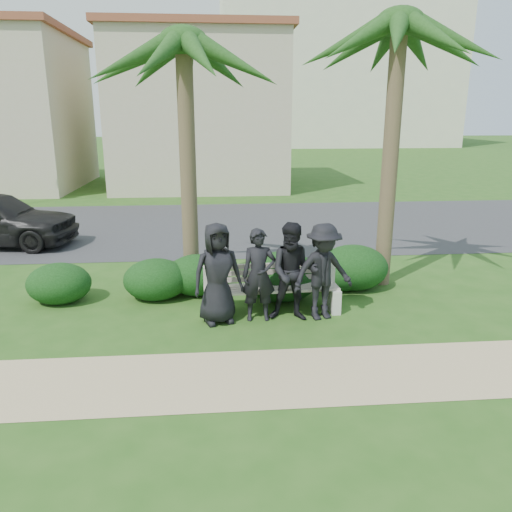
% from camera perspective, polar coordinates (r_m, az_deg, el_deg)
% --- Properties ---
extents(ground, '(160.00, 160.00, 0.00)m').
position_cam_1_polar(ground, '(8.59, -1.66, -7.83)').
color(ground, '#265117').
rests_on(ground, ground).
extents(footpath, '(30.00, 1.60, 0.01)m').
position_cam_1_polar(footpath, '(6.98, -0.77, -13.74)').
color(footpath, tan).
rests_on(footpath, ground).
extents(asphalt_street, '(160.00, 8.00, 0.01)m').
position_cam_1_polar(asphalt_street, '(16.24, -3.32, 3.51)').
color(asphalt_street, '#2D2D30').
rests_on(asphalt_street, ground).
extents(stucco_bldg_right, '(8.40, 8.40, 7.30)m').
position_cam_1_polar(stucco_bldg_right, '(25.87, -6.46, 16.17)').
color(stucco_bldg_right, '#BCB38D').
rests_on(stucco_bldg_right, ground).
extents(hotel_tower, '(26.00, 18.00, 37.30)m').
position_cam_1_polar(hotel_tower, '(65.26, 8.66, 24.39)').
color(hotel_tower, beige).
rests_on(hotel_tower, ground).
extents(park_bench, '(2.44, 0.67, 0.84)m').
position_cam_1_polar(park_bench, '(8.97, 1.81, -4.16)').
color(park_bench, '#A99B8D').
rests_on(park_bench, ground).
extents(man_a, '(0.97, 0.77, 1.74)m').
position_cam_1_polar(man_a, '(8.43, -4.42, -2.01)').
color(man_a, black).
rests_on(man_a, ground).
extents(man_b, '(0.59, 0.39, 1.62)m').
position_cam_1_polar(man_b, '(8.52, 0.32, -2.21)').
color(man_b, black).
rests_on(man_b, ground).
extents(man_c, '(0.93, 0.78, 1.72)m').
position_cam_1_polar(man_c, '(8.53, 4.31, -1.86)').
color(man_c, black).
rests_on(man_c, ground).
extents(man_d, '(1.22, 0.88, 1.70)m').
position_cam_1_polar(man_d, '(8.64, 7.66, -1.82)').
color(man_d, black).
rests_on(man_d, ground).
extents(hedge_a, '(1.20, 0.99, 0.78)m').
position_cam_1_polar(hedge_a, '(10.17, -21.61, -2.81)').
color(hedge_a, black).
rests_on(hedge_a, ground).
extents(hedge_b, '(1.24, 1.03, 0.81)m').
position_cam_1_polar(hedge_b, '(9.84, -11.39, -2.51)').
color(hedge_b, black).
rests_on(hedge_b, ground).
extents(hedge_c, '(1.25, 1.04, 0.82)m').
position_cam_1_polar(hedge_c, '(9.98, -6.75, -2.03)').
color(hedge_c, black).
rests_on(hedge_c, ground).
extents(hedge_d, '(1.47, 1.21, 0.96)m').
position_cam_1_polar(hedge_d, '(9.61, 2.96, -2.19)').
color(hedge_d, black).
rests_on(hedge_d, ground).
extents(hedge_e, '(1.19, 0.99, 0.78)m').
position_cam_1_polar(hedge_e, '(10.31, 9.59, -1.68)').
color(hedge_e, black).
rests_on(hedge_e, ground).
extents(hedge_f, '(1.43, 1.18, 0.93)m').
position_cam_1_polar(hedge_f, '(10.40, 11.04, -1.15)').
color(hedge_f, black).
rests_on(hedge_f, ground).
extents(palm_left, '(3.00, 3.00, 5.67)m').
position_cam_1_polar(palm_left, '(10.06, -8.30, 22.80)').
color(palm_left, brown).
rests_on(palm_left, ground).
extents(palm_right, '(3.00, 3.00, 6.02)m').
position_cam_1_polar(palm_right, '(10.55, 16.11, 23.92)').
color(palm_right, brown).
rests_on(palm_right, ground).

